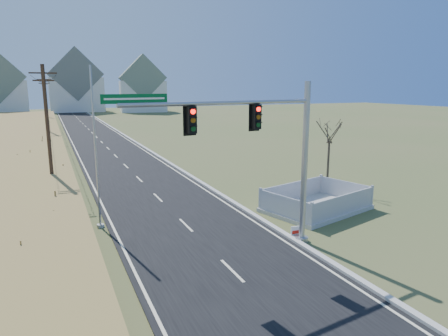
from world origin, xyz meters
TOP-DOWN VIEW (x-y plane):
  - ground at (0.00, 0.00)m, footprint 260.00×260.00m
  - road at (0.00, 50.00)m, footprint 8.00×180.00m
  - curb at (4.15, 50.00)m, footprint 0.30×180.00m
  - utility_pole_near at (-6.50, 15.00)m, footprint 1.80×0.26m
  - utility_pole_mid at (-6.50, 45.00)m, footprint 1.80×0.26m
  - utility_pole_far at (-6.50, 75.00)m, footprint 1.80×0.26m
  - condo_n at (2.00, 112.00)m, footprint 15.27×10.20m
  - condo_ne at (20.00, 104.00)m, footprint 14.12×10.51m
  - traffic_signal_mast at (2.66, -0.61)m, footprint 9.65×1.62m
  - fence_enclosure at (8.28, 3.49)m, footprint 7.03×5.66m
  - open_sign at (4.50, 0.13)m, footprint 0.48×0.10m
  - flagpole at (-4.30, 5.70)m, footprint 0.39×0.39m
  - bare_tree at (12.13, 7.38)m, footprint 2.07×2.07m

SIDE VIEW (x-z plane):
  - ground at x=0.00m, z-range 0.00..0.00m
  - road at x=0.00m, z-range 0.00..0.06m
  - curb at x=4.15m, z-range 0.00..0.18m
  - fence_enclosure at x=8.28m, z-range -0.42..0.98m
  - open_sign at x=4.50m, z-range 0.02..0.62m
  - flagpole at x=-4.30m, z-range -0.86..7.70m
  - bare_tree at x=12.13m, z-range 1.68..7.15m
  - utility_pole_near at x=-6.50m, z-range 0.18..9.18m
  - utility_pole_mid at x=-6.50m, z-range 0.18..9.18m
  - utility_pole_far at x=-6.50m, z-range 0.18..9.18m
  - traffic_signal_mast at x=2.66m, z-range 0.83..8.58m
  - condo_ne at x=20.00m, z-range -1.42..15.10m
  - condo_n at x=2.00m, z-range -1.66..16.88m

